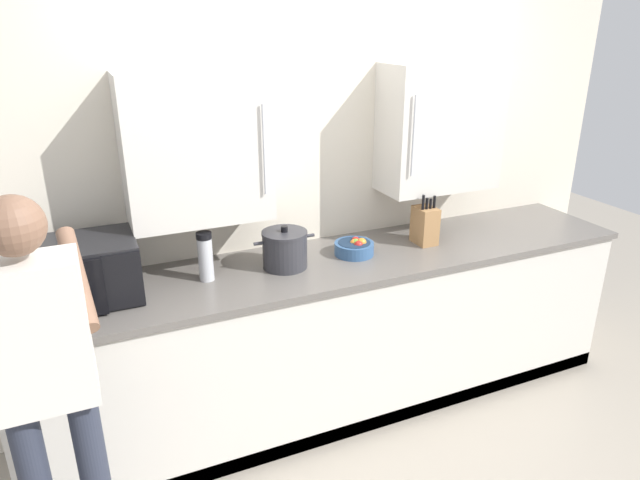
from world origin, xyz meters
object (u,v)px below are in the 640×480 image
Objects in this scene: thermos_flask at (205,256)px; fruit_bowl at (354,247)px; stock_pot at (285,249)px; microwave_oven at (67,274)px; person_figure at (45,379)px; knife_block at (425,225)px.

fruit_bowl is at bearing -0.32° from thermos_flask.
stock_pot is 0.42m from fruit_bowl.
fruit_bowl is 0.87× the size of thermos_flask.
microwave_oven reaches higher than thermos_flask.
microwave_oven is 0.34× the size of person_figure.
stock_pot is 0.42m from thermos_flask.
thermos_flask is at bearing 179.68° from fruit_bowl.
knife_block reaches higher than fruit_bowl.
thermos_flask is at bearing 178.87° from stock_pot.
knife_block is (1.93, -0.03, -0.03)m from microwave_oven.
person_figure is (-1.16, -0.69, -0.04)m from stock_pot.
microwave_oven is 2.27× the size of thermos_flask.
knife_block is 1.38× the size of fruit_bowl.
fruit_bowl is at bearing -0.68° from microwave_oven.
thermos_flask reaches higher than stock_pot.
fruit_bowl is (1.48, -0.02, -0.10)m from microwave_oven.
knife_block is at bearing -0.57° from stock_pot.
microwave_oven is at bearing 178.86° from stock_pot.
fruit_bowl is 1.72m from person_figure.
microwave_oven is at bearing 178.85° from thermos_flask.
fruit_bowl is (-0.46, 0.01, -0.07)m from knife_block.
microwave_oven is 1.93m from knife_block.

